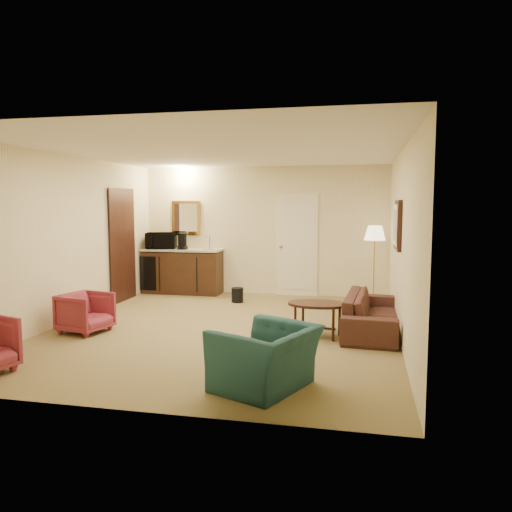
{
  "coord_description": "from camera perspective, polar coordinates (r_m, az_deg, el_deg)",
  "views": [
    {
      "loc": [
        1.99,
        -6.97,
        1.85
      ],
      "look_at": [
        0.38,
        0.5,
        1.05
      ],
      "focal_mm": 35.0,
      "sensor_mm": 36.0,
      "label": 1
    }
  ],
  "objects": [
    {
      "name": "wetbar_cabinet",
      "position": [
        10.44,
        -8.37,
        -1.71
      ],
      "size": [
        1.64,
        0.58,
        0.92
      ],
      "primitive_type": "cube",
      "color": "#351E11",
      "rests_on": "ground"
    },
    {
      "name": "room_walls",
      "position": [
        8.02,
        -2.95,
        5.04
      ],
      "size": [
        5.02,
        6.01,
        2.61
      ],
      "color": "beige",
      "rests_on": "ground"
    },
    {
      "name": "floor_lamp",
      "position": [
        9.44,
        13.34,
        -0.98
      ],
      "size": [
        0.46,
        0.46,
        1.46
      ],
      "primitive_type": "cube",
      "rotation": [
        0.0,
        0.0,
        -0.22
      ],
      "color": "#AD9039",
      "rests_on": "ground"
    },
    {
      "name": "rose_chair_near",
      "position": [
        7.63,
        -18.92,
        -5.92
      ],
      "size": [
        0.7,
        0.73,
        0.64
      ],
      "primitive_type": "imported",
      "rotation": [
        0.0,
        0.0,
        1.36
      ],
      "color": "#963145",
      "rests_on": "ground"
    },
    {
      "name": "sofa",
      "position": [
        7.42,
        13.21,
        -5.65
      ],
      "size": [
        0.68,
        1.94,
        0.74
      ],
      "primitive_type": "imported",
      "rotation": [
        0.0,
        0.0,
        1.5
      ],
      "color": "black",
      "rests_on": "ground"
    },
    {
      "name": "microwave",
      "position": [
        10.53,
        -10.79,
        1.94
      ],
      "size": [
        0.66,
        0.47,
        0.41
      ],
      "primitive_type": "imported",
      "rotation": [
        0.0,
        0.0,
        0.25
      ],
      "color": "black",
      "rests_on": "wetbar_cabinet"
    },
    {
      "name": "coffee_table",
      "position": [
        7.08,
        7.04,
        -7.21
      ],
      "size": [
        0.93,
        0.72,
        0.48
      ],
      "primitive_type": "cube",
      "rotation": [
        0.0,
        0.0,
        -0.21
      ],
      "color": "black",
      "rests_on": "ground"
    },
    {
      "name": "ground",
      "position": [
        7.48,
        -3.71,
        -8.34
      ],
      "size": [
        6.0,
        6.0,
        0.0
      ],
      "primitive_type": "plane",
      "color": "olive",
      "rests_on": "ground"
    },
    {
      "name": "teal_armchair",
      "position": [
        5.06,
        1.1,
        -10.4
      ],
      "size": [
        0.96,
        1.13,
        0.84
      ],
      "primitive_type": "imported",
      "rotation": [
        0.0,
        0.0,
        -1.98
      ],
      "color": "#1C4647",
      "rests_on": "ground"
    },
    {
      "name": "waste_bin",
      "position": [
        9.41,
        -2.14,
        -4.48
      ],
      "size": [
        0.29,
        0.29,
        0.28
      ],
      "primitive_type": "cylinder",
      "rotation": [
        0.0,
        0.0,
        -0.41
      ],
      "color": "black",
      "rests_on": "ground"
    },
    {
      "name": "coffee_maker",
      "position": [
        10.29,
        -8.41,
        1.68
      ],
      "size": [
        0.23,
        0.23,
        0.33
      ],
      "primitive_type": "cylinder",
      "rotation": [
        0.0,
        0.0,
        -0.33
      ],
      "color": "black",
      "rests_on": "wetbar_cabinet"
    }
  ]
}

